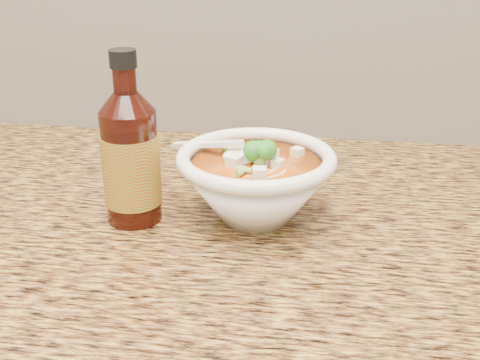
# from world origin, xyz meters

# --- Properties ---
(counter_slab) EXTENTS (4.00, 0.68, 0.04)m
(counter_slab) POSITION_xyz_m (0.00, 1.68, 0.88)
(counter_slab) COLOR #A1853B
(counter_slab) RESTS_ON cabinet
(soup_bowl) EXTENTS (0.22, 0.20, 0.11)m
(soup_bowl) POSITION_xyz_m (0.11, 1.67, 0.95)
(soup_bowl) COLOR white
(soup_bowl) RESTS_ON counter_slab
(hot_sauce_bottle) EXTENTS (0.08, 0.08, 0.21)m
(hot_sauce_bottle) POSITION_xyz_m (-0.04, 1.64, 0.98)
(hot_sauce_bottle) COLOR #3E1008
(hot_sauce_bottle) RESTS_ON counter_slab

